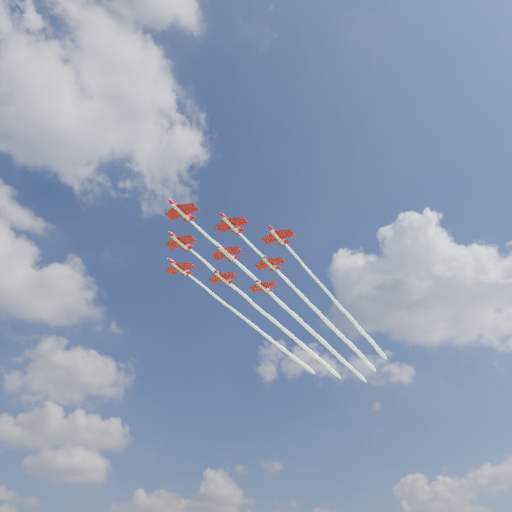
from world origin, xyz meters
The scene contains 9 objects.
jet_lead centered at (17.97, 10.40, 81.90)m, with size 90.98×57.38×2.33m.
jet_row2_port centered at (30.21, 9.17, 81.90)m, with size 90.98×57.38×2.33m.
jet_row2_starb centered at (22.40, 21.88, 81.90)m, with size 90.98×57.38×2.33m.
jet_row3_port centered at (42.46, 7.94, 81.90)m, with size 90.98×57.38×2.33m.
jet_row3_centre centered at (34.64, 20.65, 81.90)m, with size 90.98×57.38×2.33m.
jet_row3_starb centered at (26.82, 33.36, 81.90)m, with size 90.98×57.38×2.33m.
jet_row4_port centered at (46.88, 19.42, 81.90)m, with size 90.98×57.38×2.33m.
jet_row4_starb centered at (39.06, 32.13, 81.90)m, with size 90.98×57.38×2.33m.
jet_tail centered at (51.31, 30.90, 81.90)m, with size 90.98×57.38×2.33m.
Camera 1 is at (-52.73, -102.18, 9.10)m, focal length 35.00 mm.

